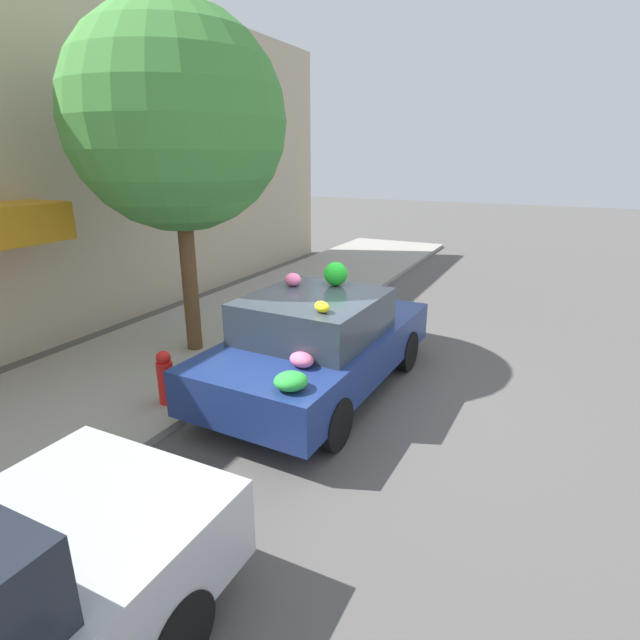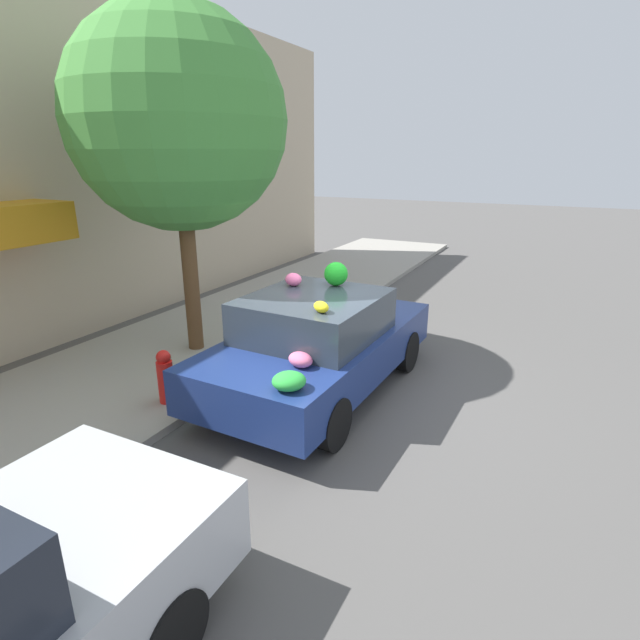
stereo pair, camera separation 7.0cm
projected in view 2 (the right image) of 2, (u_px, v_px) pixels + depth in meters
ground_plane at (323, 390)px, 6.92m from camera, size 60.00×60.00×0.00m
sidewalk_curb at (174, 353)px, 8.06m from camera, size 24.00×3.20×0.10m
building_facade at (47, 164)px, 8.01m from camera, size 18.00×1.20×5.98m
street_tree at (178, 121)px, 7.08m from camera, size 3.13×3.13×5.03m
fire_hydrant at (165, 377)px, 6.27m from camera, size 0.20×0.20×0.70m
art_car at (319, 342)px, 6.68m from camera, size 3.96×1.93×1.72m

